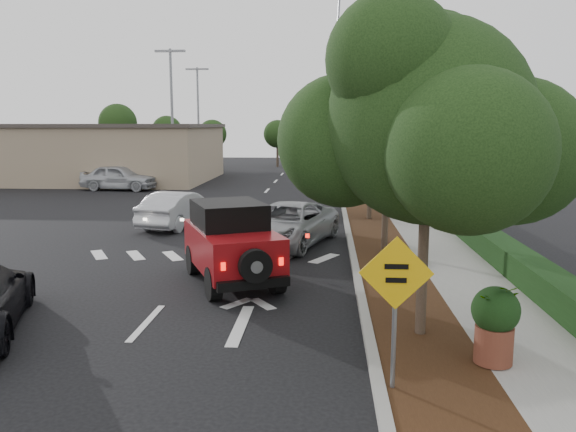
{
  "coord_description": "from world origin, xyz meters",
  "views": [
    {
      "loc": [
        3.75,
        -11.06,
        4.12
      ],
      "look_at": [
        2.78,
        3.0,
        1.82
      ],
      "focal_mm": 35.0,
      "sensor_mm": 36.0,
      "label": 1
    }
  ],
  "objects": [
    {
      "name": "street_tree_near",
      "position": [
        5.6,
        -0.5,
        0.0
      ],
      "size": [
        3.8,
        3.8,
        5.92
      ],
      "primitive_type": null,
      "color": "black",
      "rests_on": "ground"
    },
    {
      "name": "curb",
      "position": [
        4.6,
        12.0,
        0.07
      ],
      "size": [
        0.2,
        70.0,
        0.15
      ],
      "primitive_type": "cube",
      "color": "#9E9B93",
      "rests_on": "ground"
    },
    {
      "name": "terracotta_planter",
      "position": [
        6.6,
        -1.84,
        0.94
      ],
      "size": [
        0.8,
        0.8,
        1.39
      ],
      "rotation": [
        0.0,
        0.0,
        0.12
      ],
      "color": "brown",
      "rests_on": "ground"
    },
    {
      "name": "commercial_building",
      "position": [
        -16.0,
        30.0,
        2.0
      ],
      "size": [
        22.0,
        12.0,
        4.0
      ],
      "primitive_type": "cube",
      "color": "gray",
      "rests_on": "ground"
    },
    {
      "name": "planting_strip",
      "position": [
        5.6,
        12.0,
        0.06
      ],
      "size": [
        1.8,
        70.0,
        0.12
      ],
      "primitive_type": "cube",
      "color": "black",
      "rests_on": "ground"
    },
    {
      "name": "ground",
      "position": [
        0.0,
        0.0,
        0.0
      ],
      "size": [
        120.0,
        120.0,
        0.0
      ],
      "primitive_type": "plane",
      "color": "black",
      "rests_on": "ground"
    },
    {
      "name": "speed_hump_sign",
      "position": [
        4.8,
        -2.88,
        1.65
      ],
      "size": [
        1.12,
        0.09,
        2.38
      ],
      "rotation": [
        0.0,
        0.0,
        -0.0
      ],
      "color": "slate",
      "rests_on": "ground"
    },
    {
      "name": "parked_suv",
      "position": [
        -9.43,
        23.65,
        0.81
      ],
      "size": [
        4.92,
        2.35,
        1.62
      ],
      "primitive_type": "imported",
      "rotation": [
        0.0,
        0.0,
        1.48
      ],
      "color": "#B4B7BC",
      "rests_on": "ground"
    },
    {
      "name": "light_pole_b",
      "position": [
        -7.5,
        38.0,
        0.0
      ],
      "size": [
        2.0,
        0.22,
        9.0
      ],
      "primitive_type": null,
      "color": "slate",
      "rests_on": "ground"
    },
    {
      "name": "silver_suv_ahead",
      "position": [
        2.4,
        7.93,
        0.72
      ],
      "size": [
        3.91,
        5.7,
        1.45
      ],
      "primitive_type": "imported",
      "rotation": [
        0.0,
        0.0,
        -0.32
      ],
      "color": "#989A9F",
      "rests_on": "ground"
    },
    {
      "name": "transmission_tower",
      "position": [
        6.0,
        48.0,
        0.0
      ],
      "size": [
        7.0,
        4.0,
        28.0
      ],
      "primitive_type": null,
      "color": "slate",
      "rests_on": "ground"
    },
    {
      "name": "silver_sedan_oncoming",
      "position": [
        -2.27,
        11.25,
        0.72
      ],
      "size": [
        2.52,
        4.62,
        1.45
      ],
      "primitive_type": "imported",
      "rotation": [
        0.0,
        0.0,
        2.9
      ],
      "color": "#B6B7BE",
      "rests_on": "ground"
    },
    {
      "name": "street_tree_mid",
      "position": [
        5.6,
        6.5,
        0.0
      ],
      "size": [
        3.2,
        3.2,
        5.32
      ],
      "primitive_type": null,
      "color": "black",
      "rests_on": "ground"
    },
    {
      "name": "sidewalk",
      "position": [
        7.5,
        12.0,
        0.06
      ],
      "size": [
        2.0,
        70.0,
        0.12
      ],
      "primitive_type": "cube",
      "color": "gray",
      "rests_on": "ground"
    },
    {
      "name": "hedge",
      "position": [
        8.9,
        12.0,
        0.4
      ],
      "size": [
        0.8,
        70.0,
        0.8
      ],
      "primitive_type": "cube",
      "color": "black",
      "rests_on": "ground"
    },
    {
      "name": "street_tree_far",
      "position": [
        5.6,
        13.0,
        0.0
      ],
      "size": [
        3.4,
        3.4,
        5.62
      ],
      "primitive_type": null,
      "color": "black",
      "rests_on": "ground"
    },
    {
      "name": "light_pole_a",
      "position": [
        -6.5,
        26.0,
        0.0
      ],
      "size": [
        2.0,
        0.22,
        9.0
      ],
      "primitive_type": null,
      "color": "slate",
      "rests_on": "ground"
    },
    {
      "name": "red_jeep",
      "position": [
        1.23,
        3.28,
        1.07
      ],
      "size": [
        3.22,
        4.33,
        2.12
      ],
      "rotation": [
        0.0,
        0.0,
        0.42
      ],
      "color": "black",
      "rests_on": "ground"
    }
  ]
}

